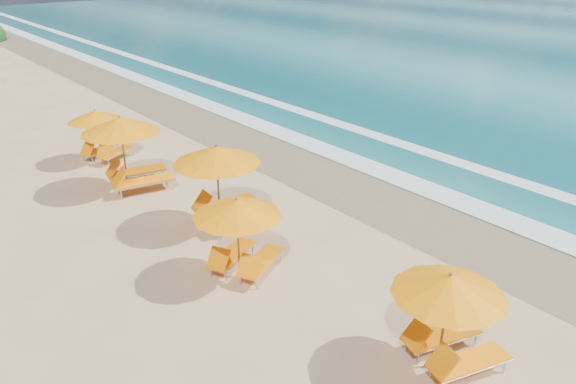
# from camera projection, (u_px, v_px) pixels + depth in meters

# --- Properties ---
(ground) EXTENTS (160.00, 160.00, 0.00)m
(ground) POSITION_uv_depth(u_px,v_px,m) (288.00, 229.00, 15.83)
(ground) COLOR tan
(ground) RESTS_ON ground
(wet_sand) EXTENTS (4.00, 160.00, 0.01)m
(wet_sand) POSITION_uv_depth(u_px,v_px,m) (380.00, 193.00, 18.14)
(wet_sand) COLOR #887251
(wet_sand) RESTS_ON ground
(surf_foam) EXTENTS (4.00, 160.00, 0.01)m
(surf_foam) POSITION_uv_depth(u_px,v_px,m) (430.00, 174.00, 19.70)
(surf_foam) COLOR white
(surf_foam) RESTS_ON ground
(station_1) EXTENTS (2.73, 2.65, 2.17)m
(station_1) POSITION_uv_depth(u_px,v_px,m) (452.00, 314.00, 10.19)
(station_1) COLOR olive
(station_1) RESTS_ON ground
(station_2) EXTENTS (2.89, 2.88, 2.19)m
(station_2) POSITION_uv_depth(u_px,v_px,m) (241.00, 230.00, 13.19)
(station_2) COLOR olive
(station_2) RESTS_ON ground
(station_3) EXTENTS (2.93, 2.75, 2.56)m
(station_3) POSITION_uv_depth(u_px,v_px,m) (224.00, 180.00, 15.56)
(station_3) COLOR olive
(station_3) RESTS_ON ground
(station_4) EXTENTS (3.16, 3.03, 2.61)m
(station_4) POSITION_uv_depth(u_px,v_px,m) (129.00, 148.00, 17.97)
(station_4) COLOR olive
(station_4) RESTS_ON ground
(station_5) EXTENTS (2.74, 2.73, 2.09)m
(station_5) POSITION_uv_depth(u_px,v_px,m) (101.00, 131.00, 20.55)
(station_5) COLOR olive
(station_5) RESTS_ON ground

